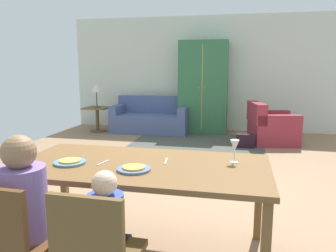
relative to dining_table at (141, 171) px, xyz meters
name	(u,v)px	position (x,y,z in m)	size (l,w,h in m)	color
ground_plane	(181,170)	(-0.08, 2.28, -0.71)	(6.64, 6.67, 0.02)	#8E6D4E
back_wall	(206,74)	(-0.08, 5.66, 0.65)	(6.64, 0.10, 2.70)	silver
dining_table	(141,171)	(0.00, 0.00, 0.00)	(1.99, 0.99, 0.76)	brown
plate_near_man	(70,162)	(-0.55, -0.12, 0.07)	(0.25, 0.25, 0.02)	teal
pizza_near_man	(70,161)	(-0.55, -0.12, 0.09)	(0.17, 0.17, 0.01)	gold
plate_near_child	(134,169)	(0.00, -0.18, 0.07)	(0.25, 0.25, 0.02)	slate
pizza_near_child	(134,167)	(0.00, -0.18, 0.09)	(0.17, 0.17, 0.01)	gold
wine_glass	(235,146)	(0.72, 0.18, 0.20)	(0.07, 0.07, 0.19)	silver
fork	(103,163)	(-0.30, -0.05, 0.07)	(0.02, 0.15, 0.01)	silver
knife	(166,161)	(0.18, 0.10, 0.07)	(0.01, 0.17, 0.01)	silver
dining_chair_man	(10,242)	(-0.55, -0.86, -0.20)	(0.44, 0.44, 0.87)	#573518
person_man	(29,225)	(-0.55, -0.68, -0.18)	(0.30, 0.40, 1.11)	#3B3355
person_child	(109,247)	(0.00, -0.69, -0.26)	(0.22, 0.29, 0.92)	#2C304F
area_rug	(198,142)	(-0.07, 4.19, -0.69)	(2.60, 1.80, 0.01)	#474A41
couch	(151,119)	(-1.29, 5.05, -0.39)	(1.77, 0.86, 0.82)	#4A598A
armchair	(270,128)	(1.35, 4.38, -0.38)	(1.02, 1.01, 0.82)	maroon
armoire	(203,87)	(-0.10, 5.27, 0.35)	(1.10, 0.59, 2.10)	#2F6941
side_table	(97,116)	(-2.54, 4.79, -0.32)	(0.56, 0.56, 0.58)	brown
table_lamp	(96,89)	(-2.54, 4.79, 0.31)	(0.26, 0.26, 0.54)	#40462C
handbag	(245,141)	(0.86, 3.89, -0.57)	(0.32, 0.16, 0.26)	black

